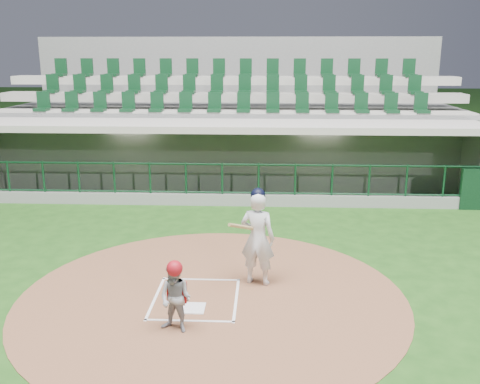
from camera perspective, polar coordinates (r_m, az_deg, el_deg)
The scene contains 8 objects.
ground at distance 10.37m, azimuth -4.53°, elevation -10.61°, with size 120.00×120.00×0.00m, color #1A4413.
dirt_circle at distance 10.16m, azimuth -2.96°, elevation -11.11°, with size 7.20×7.20×0.01m, color brown.
home_plate at distance 9.74m, azimuth -5.05°, elevation -12.24°, with size 0.43×0.43×0.02m, color white.
batter_box_chalk at distance 10.10m, azimuth -4.75°, elevation -11.24°, with size 1.55×1.80×0.01m.
dugout_structure at distance 17.48m, azimuth -0.77°, elevation 3.28°, with size 16.40×3.70×3.00m.
seating_deck at distance 20.46m, azimuth -0.82°, elevation 6.27°, with size 17.00×6.72×5.15m.
batter at distance 10.34m, azimuth 1.88°, elevation -4.80°, with size 0.92×0.95×1.93m.
catcher at distance 8.82m, azimuth -6.89°, elevation -11.01°, with size 0.67×0.59×1.22m.
Camera 1 is at (1.24, -9.30, 4.43)m, focal length 40.00 mm.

